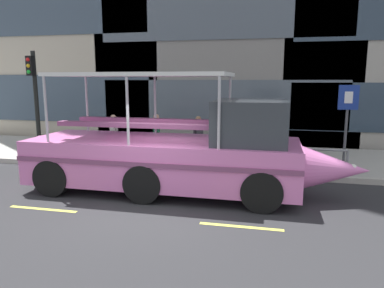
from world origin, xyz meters
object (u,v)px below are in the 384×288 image
Objects in this scene: traffic_light_pole at (35,93)px; pedestrian_mid_left at (198,133)px; pedestrian_near_stern at (114,131)px; pedestrian_mid_right at (157,131)px; parking_sign at (347,114)px; pedestrian_near_bow at (275,135)px; duck_tour_boat at (182,153)px.

traffic_light_pole is 2.51× the size of pedestrian_mid_left.
traffic_light_pole is at bearing -169.35° from pedestrian_mid_left.
pedestrian_near_stern reaches higher than pedestrian_mid_left.
pedestrian_mid_left is at bearing 8.05° from pedestrian_mid_right.
parking_sign is at bearing -5.23° from pedestrian_near_stern.
pedestrian_near_stern is at bearing 178.48° from pedestrian_near_bow.
parking_sign is 8.34m from pedestrian_near_stern.
duck_tour_boat is at bearing -22.19° from traffic_light_pole.
parking_sign is 1.72× the size of pedestrian_near_stern.
pedestrian_near_stern is (-1.68, -0.16, -0.03)m from pedestrian_mid_right.
pedestrian_mid_left is 1.60m from pedestrian_mid_right.
pedestrian_mid_left is (6.08, 1.14, -1.46)m from traffic_light_pole.
pedestrian_near_bow is (8.90, 0.60, -1.36)m from traffic_light_pole.
traffic_light_pole is 2.41× the size of pedestrian_mid_right.
duck_tour_boat is 5.62× the size of pedestrian_mid_right.
duck_tour_boat is at bearing -128.08° from pedestrian_near_bow.
pedestrian_mid_right is at bearing 172.06° from parking_sign.
pedestrian_near_bow is 1.06× the size of pedestrian_mid_right.
duck_tour_boat is 5.78× the size of pedestrian_near_stern.
traffic_light_pole reaches higher than pedestrian_mid_left.
pedestrian_mid_right is (-1.58, -0.22, 0.04)m from pedestrian_mid_left.
pedestrian_mid_left is (-2.83, 0.55, -0.10)m from pedestrian_near_bow.
traffic_light_pole reaches higher than pedestrian_near_bow.
pedestrian_near_stern is (-8.26, 0.76, -0.91)m from parking_sign.
traffic_light_pole is at bearing 157.81° from duck_tour_boat.
parking_sign is at bearing -12.87° from pedestrian_mid_left.
duck_tour_boat is at bearing -61.70° from pedestrian_mid_right.
pedestrian_mid_right is at bearing 11.56° from traffic_light_pole.
pedestrian_mid_right is (-4.41, 0.32, -0.06)m from pedestrian_near_bow.
traffic_light_pole is at bearing -168.44° from pedestrian_mid_right.
pedestrian_near_stern is (-6.09, 0.16, -0.09)m from pedestrian_near_bow.
duck_tour_boat is 3.77m from pedestrian_mid_left.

